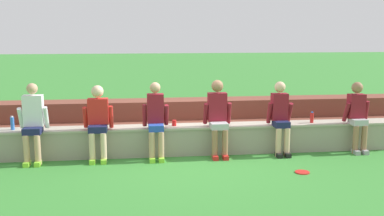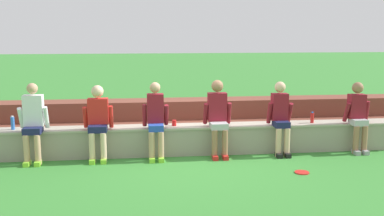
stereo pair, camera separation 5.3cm
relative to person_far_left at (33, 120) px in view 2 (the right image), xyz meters
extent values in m
plane|color=#388433|center=(2.89, 0.03, -0.78)|extent=(80.00, 80.00, 0.00)
cube|color=gray|center=(2.89, 0.26, -0.50)|extent=(8.89, 0.46, 0.56)
cube|color=#ABA28E|center=(2.89, 0.26, -0.24)|extent=(8.93, 0.50, 0.04)
cube|color=brown|center=(2.89, 1.14, -0.57)|extent=(11.87, 0.66, 0.42)
cube|color=brown|center=(2.89, 1.81, -0.36)|extent=(11.87, 0.66, 0.84)
cylinder|color=tan|center=(-0.10, -0.20, -0.50)|extent=(0.11, 0.11, 0.56)
cylinder|color=tan|center=(0.10, -0.20, -0.50)|extent=(0.11, 0.11, 0.56)
cube|color=#8CD833|center=(-0.10, -0.24, -0.74)|extent=(0.10, 0.22, 0.08)
cube|color=#8CD833|center=(0.10, -0.24, -0.74)|extent=(0.10, 0.22, 0.08)
cube|color=#191E47|center=(0.00, -0.06, -0.17)|extent=(0.31, 0.34, 0.12)
cube|color=white|center=(0.00, 0.08, 0.17)|extent=(0.35, 0.20, 0.57)
sphere|color=tan|center=(0.00, 0.08, 0.58)|extent=(0.20, 0.20, 0.20)
cylinder|color=white|center=(-0.22, 0.06, 0.04)|extent=(0.08, 0.25, 0.42)
cylinder|color=white|center=(0.22, 0.06, 0.04)|extent=(0.08, 0.21, 0.42)
cylinder|color=beige|center=(1.06, -0.18, -0.50)|extent=(0.11, 0.11, 0.56)
cylinder|color=beige|center=(1.26, -0.18, -0.50)|extent=(0.11, 0.11, 0.56)
cube|color=#8CD833|center=(1.06, -0.22, -0.74)|extent=(0.10, 0.22, 0.08)
cube|color=#8CD833|center=(1.26, -0.22, -0.74)|extent=(0.10, 0.22, 0.08)
cube|color=#191E47|center=(1.16, -0.05, -0.17)|extent=(0.34, 0.32, 0.12)
cube|color=red|center=(1.16, 0.13, 0.13)|extent=(0.37, 0.20, 0.48)
sphere|color=beige|center=(1.16, 0.13, 0.50)|extent=(0.23, 0.23, 0.23)
cylinder|color=red|center=(0.92, 0.11, 0.02)|extent=(0.08, 0.22, 0.42)
cylinder|color=red|center=(1.39, 0.11, 0.02)|extent=(0.08, 0.15, 0.43)
cylinder|color=tan|center=(2.14, -0.20, -0.50)|extent=(0.11, 0.11, 0.56)
cylinder|color=tan|center=(2.31, -0.20, -0.50)|extent=(0.11, 0.11, 0.56)
cube|color=#8CD833|center=(2.14, -0.24, -0.74)|extent=(0.10, 0.22, 0.08)
cube|color=#8CD833|center=(2.31, -0.24, -0.74)|extent=(0.10, 0.22, 0.08)
cube|color=#2347B2|center=(2.23, -0.06, -0.17)|extent=(0.28, 0.35, 0.12)
cube|color=maroon|center=(2.23, 0.09, 0.16)|extent=(0.31, 0.20, 0.55)
sphere|color=tan|center=(2.23, 0.09, 0.56)|extent=(0.20, 0.20, 0.20)
cylinder|color=maroon|center=(2.02, 0.07, 0.04)|extent=(0.08, 0.14, 0.43)
cylinder|color=maroon|center=(2.43, 0.07, 0.04)|extent=(0.08, 0.22, 0.42)
cylinder|color=#996B4C|center=(3.32, -0.19, -0.50)|extent=(0.11, 0.11, 0.56)
cylinder|color=#996B4C|center=(3.52, -0.19, -0.50)|extent=(0.11, 0.11, 0.56)
cube|color=red|center=(3.32, -0.23, -0.74)|extent=(0.10, 0.22, 0.08)
cube|color=red|center=(3.52, -0.23, -0.74)|extent=(0.10, 0.22, 0.08)
cube|color=#B2B2B7|center=(3.42, -0.05, -0.17)|extent=(0.32, 0.34, 0.12)
cube|color=maroon|center=(3.42, 0.14, 0.16)|extent=(0.36, 0.20, 0.55)
sphere|color=#996B4C|center=(3.42, 0.14, 0.57)|extent=(0.23, 0.23, 0.23)
cylinder|color=maroon|center=(3.19, 0.12, 0.04)|extent=(0.08, 0.20, 0.42)
cylinder|color=maroon|center=(3.65, 0.12, 0.04)|extent=(0.08, 0.18, 0.43)
cylinder|color=#DBAD89|center=(4.56, -0.19, -0.50)|extent=(0.11, 0.11, 0.56)
cylinder|color=#DBAD89|center=(4.73, -0.19, -0.50)|extent=(0.11, 0.11, 0.56)
cube|color=black|center=(4.56, -0.23, -0.74)|extent=(0.10, 0.22, 0.08)
cube|color=black|center=(4.73, -0.23, -0.74)|extent=(0.10, 0.22, 0.08)
cube|color=#191E47|center=(4.64, -0.05, -0.17)|extent=(0.28, 0.33, 0.12)
cube|color=maroon|center=(4.64, 0.09, 0.15)|extent=(0.31, 0.20, 0.52)
sphere|color=#DBAD89|center=(4.64, 0.09, 0.54)|extent=(0.21, 0.21, 0.21)
cylinder|color=maroon|center=(4.44, 0.07, 0.03)|extent=(0.08, 0.19, 0.43)
cylinder|color=maroon|center=(4.85, 0.07, 0.03)|extent=(0.08, 0.24, 0.42)
cylinder|color=#996B4C|center=(6.13, -0.16, -0.50)|extent=(0.11, 0.11, 0.56)
cylinder|color=#996B4C|center=(6.31, -0.16, -0.50)|extent=(0.11, 0.11, 0.56)
cube|color=#99999E|center=(6.13, -0.20, -0.74)|extent=(0.10, 0.22, 0.08)
cube|color=#99999E|center=(6.31, -0.20, -0.74)|extent=(0.10, 0.22, 0.08)
cube|color=#B2B2B7|center=(6.22, -0.04, -0.17)|extent=(0.29, 0.30, 0.12)
cube|color=maroon|center=(6.22, 0.08, 0.13)|extent=(0.32, 0.20, 0.48)
sphere|color=#996B4C|center=(6.22, 0.08, 0.50)|extent=(0.22, 0.22, 0.22)
cylinder|color=maroon|center=(6.01, 0.06, 0.02)|extent=(0.08, 0.23, 0.42)
cylinder|color=maroon|center=(6.43, 0.06, 0.02)|extent=(0.08, 0.14, 0.43)
cylinder|color=red|center=(5.37, 0.23, -0.12)|extent=(0.07, 0.07, 0.20)
cylinder|color=blue|center=(5.37, 0.23, 0.00)|extent=(0.04, 0.04, 0.02)
cylinder|color=blue|center=(-0.44, 0.28, -0.10)|extent=(0.07, 0.07, 0.24)
cylinder|color=white|center=(-0.44, 0.28, 0.03)|extent=(0.04, 0.04, 0.02)
cylinder|color=red|center=(2.59, 0.26, -0.16)|extent=(0.08, 0.08, 0.11)
cylinder|color=red|center=(4.66, -1.20, -0.77)|extent=(0.25, 0.25, 0.02)
camera|label=1|loc=(1.89, -8.29, 1.61)|focal=42.09mm
camera|label=2|loc=(1.94, -8.30, 1.61)|focal=42.09mm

